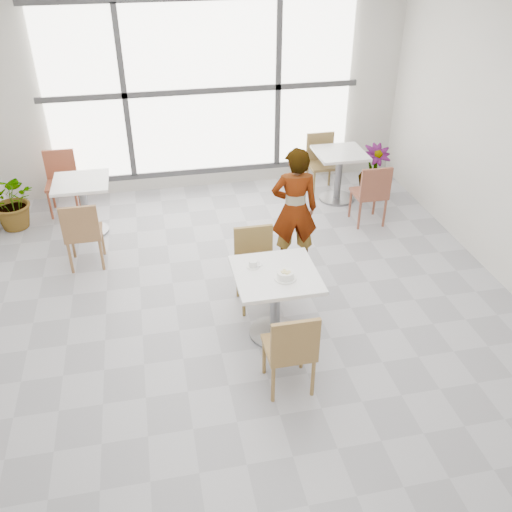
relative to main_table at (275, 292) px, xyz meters
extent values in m
plane|color=#9E9EA5|center=(-0.21, 0.25, -0.52)|extent=(7.00, 7.00, 0.00)
plane|color=white|center=(-0.21, 0.25, 2.48)|extent=(7.00, 7.00, 0.00)
plane|color=silver|center=(-0.21, 3.75, 0.98)|extent=(6.00, 0.00, 6.00)
cube|color=white|center=(-0.21, 3.69, 0.98)|extent=(4.40, 0.04, 2.40)
cube|color=#3F3F42|center=(-0.21, 3.66, 0.98)|extent=(4.60, 0.05, 0.08)
cube|color=#3F3F42|center=(-1.31, 3.66, 0.98)|extent=(0.08, 0.05, 2.40)
cube|color=#3F3F42|center=(0.89, 3.66, 0.98)|extent=(0.08, 0.05, 2.40)
cube|color=#3F3F42|center=(-0.21, 3.66, -0.24)|extent=(4.60, 0.05, 0.08)
cube|color=white|center=(0.00, 0.00, 0.21)|extent=(0.80, 0.80, 0.04)
cylinder|color=gray|center=(0.00, 0.00, -0.17)|extent=(0.10, 0.10, 0.71)
cylinder|color=gray|center=(0.00, 0.00, -0.51)|extent=(0.52, 0.52, 0.03)
cube|color=olive|center=(-0.05, -0.71, -0.09)|extent=(0.42, 0.42, 0.04)
cube|color=olive|center=(-0.05, -0.90, 0.14)|extent=(0.42, 0.04, 0.42)
cylinder|color=olive|center=(0.13, -0.53, -0.32)|extent=(0.04, 0.04, 0.41)
cylinder|color=olive|center=(0.13, -0.89, -0.32)|extent=(0.04, 0.04, 0.41)
cylinder|color=olive|center=(-0.23, -0.53, -0.32)|extent=(0.04, 0.04, 0.41)
cylinder|color=olive|center=(-0.23, -0.89, -0.32)|extent=(0.04, 0.04, 0.41)
cube|color=olive|center=(-0.07, 0.54, -0.09)|extent=(0.42, 0.42, 0.04)
cube|color=olive|center=(-0.07, 0.73, 0.14)|extent=(0.42, 0.04, 0.42)
cylinder|color=olive|center=(-0.25, 0.36, -0.32)|extent=(0.04, 0.04, 0.41)
cylinder|color=olive|center=(-0.25, 0.72, -0.32)|extent=(0.04, 0.04, 0.41)
cylinder|color=olive|center=(0.11, 0.36, -0.32)|extent=(0.04, 0.04, 0.41)
cylinder|color=olive|center=(0.11, 0.72, -0.32)|extent=(0.04, 0.04, 0.41)
cylinder|color=white|center=(0.06, -0.11, 0.23)|extent=(0.21, 0.21, 0.01)
cylinder|color=white|center=(0.06, -0.11, 0.27)|extent=(0.16, 0.16, 0.07)
torus|color=white|center=(0.06, -0.11, 0.31)|extent=(0.16, 0.16, 0.01)
cylinder|color=beige|center=(0.06, -0.11, 0.27)|extent=(0.14, 0.14, 0.05)
cylinder|color=beige|center=(0.07, -0.12, 0.30)|extent=(0.03, 0.03, 0.02)
cylinder|color=beige|center=(0.07, -0.16, 0.31)|extent=(0.03, 0.03, 0.01)
cylinder|color=#F7E99F|center=(0.08, -0.15, 0.31)|extent=(0.03, 0.03, 0.02)
cylinder|color=#F3E59C|center=(0.05, -0.12, 0.30)|extent=(0.03, 0.03, 0.02)
cylinder|color=#EDE599|center=(0.04, -0.13, 0.31)|extent=(0.03, 0.03, 0.02)
cylinder|color=beige|center=(0.10, -0.12, 0.31)|extent=(0.03, 0.03, 0.01)
cylinder|color=beige|center=(0.03, -0.11, 0.31)|extent=(0.03, 0.03, 0.02)
cylinder|color=#F0E39B|center=(0.09, -0.13, 0.31)|extent=(0.03, 0.03, 0.02)
cylinder|color=beige|center=(0.06, -0.11, 0.31)|extent=(0.03, 0.03, 0.02)
cylinder|color=#F3E79D|center=(0.06, -0.14, 0.31)|extent=(0.03, 0.03, 0.01)
cylinder|color=beige|center=(0.06, -0.09, 0.31)|extent=(0.03, 0.03, 0.02)
cylinder|color=#F5EC9E|center=(0.06, -0.10, 0.31)|extent=(0.03, 0.03, 0.01)
cylinder|color=white|center=(-0.19, 0.15, 0.23)|extent=(0.13, 0.13, 0.01)
cylinder|color=white|center=(-0.19, 0.15, 0.27)|extent=(0.08, 0.08, 0.06)
torus|color=white|center=(-0.15, 0.15, 0.27)|extent=(0.05, 0.01, 0.05)
cylinder|color=black|center=(-0.19, 0.15, 0.29)|extent=(0.07, 0.07, 0.00)
cube|color=silver|center=(-0.14, 0.13, 0.24)|extent=(0.09, 0.05, 0.00)
sphere|color=silver|center=(-0.11, 0.15, 0.24)|extent=(0.02, 0.02, 0.02)
imported|color=black|center=(0.52, 1.25, 0.23)|extent=(0.59, 0.42, 1.50)
cube|color=white|center=(-1.96, 2.57, 0.21)|extent=(0.70, 0.70, 0.04)
cylinder|color=gray|center=(-1.96, 2.57, -0.17)|extent=(0.10, 0.10, 0.71)
cylinder|color=gray|center=(-1.96, 2.57, -0.51)|extent=(0.52, 0.52, 0.03)
cube|color=silver|center=(1.63, 2.85, 0.21)|extent=(0.70, 0.70, 0.04)
cylinder|color=slate|center=(1.63, 2.85, -0.17)|extent=(0.10, 0.10, 0.71)
cylinder|color=slate|center=(1.63, 2.85, -0.51)|extent=(0.52, 0.52, 0.03)
cube|color=#936740|center=(-1.93, 1.77, -0.09)|extent=(0.42, 0.42, 0.04)
cube|color=#936740|center=(-1.93, 1.58, 0.14)|extent=(0.42, 0.04, 0.42)
cylinder|color=#936740|center=(-1.75, 1.95, -0.32)|extent=(0.04, 0.04, 0.41)
cylinder|color=#936740|center=(-1.75, 1.59, -0.32)|extent=(0.04, 0.04, 0.41)
cylinder|color=#936740|center=(-2.11, 1.95, -0.32)|extent=(0.04, 0.04, 0.41)
cylinder|color=#936740|center=(-2.11, 1.59, -0.32)|extent=(0.04, 0.04, 0.41)
cube|color=#A25035|center=(-2.30, 3.23, -0.09)|extent=(0.42, 0.42, 0.04)
cube|color=#A25035|center=(-2.30, 3.42, 0.14)|extent=(0.42, 0.04, 0.42)
cylinder|color=#A25035|center=(-2.48, 3.05, -0.32)|extent=(0.04, 0.04, 0.41)
cylinder|color=#A25035|center=(-2.48, 3.41, -0.32)|extent=(0.04, 0.04, 0.41)
cylinder|color=#A25035|center=(-2.12, 3.05, -0.32)|extent=(0.04, 0.04, 0.41)
cylinder|color=#A25035|center=(-2.12, 3.41, -0.32)|extent=(0.04, 0.04, 0.41)
cube|color=brown|center=(1.80, 2.09, -0.09)|extent=(0.42, 0.42, 0.04)
cube|color=brown|center=(1.80, 1.90, 0.14)|extent=(0.42, 0.04, 0.42)
cylinder|color=brown|center=(1.98, 2.27, -0.32)|extent=(0.04, 0.04, 0.41)
cylinder|color=brown|center=(1.98, 1.91, -0.32)|extent=(0.04, 0.04, 0.41)
cylinder|color=brown|center=(1.62, 2.27, -0.32)|extent=(0.04, 0.04, 0.41)
cylinder|color=brown|center=(1.62, 1.91, -0.32)|extent=(0.04, 0.04, 0.41)
cube|color=olive|center=(1.49, 3.15, -0.09)|extent=(0.42, 0.42, 0.04)
cube|color=olive|center=(1.49, 3.34, 0.14)|extent=(0.42, 0.04, 0.42)
cylinder|color=olive|center=(1.31, 2.97, -0.32)|extent=(0.04, 0.04, 0.41)
cylinder|color=olive|center=(1.31, 3.33, -0.32)|extent=(0.04, 0.04, 0.41)
cylinder|color=olive|center=(1.67, 2.97, -0.32)|extent=(0.04, 0.04, 0.41)
cylinder|color=olive|center=(1.67, 3.33, -0.32)|extent=(0.04, 0.04, 0.41)
imported|color=#558D4F|center=(-2.91, 2.91, -0.12)|extent=(0.87, 0.80, 0.80)
imported|color=#527F39|center=(2.19, 2.87, -0.13)|extent=(0.50, 0.50, 0.78)
camera|label=1|loc=(-1.08, -4.28, 3.18)|focal=38.93mm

